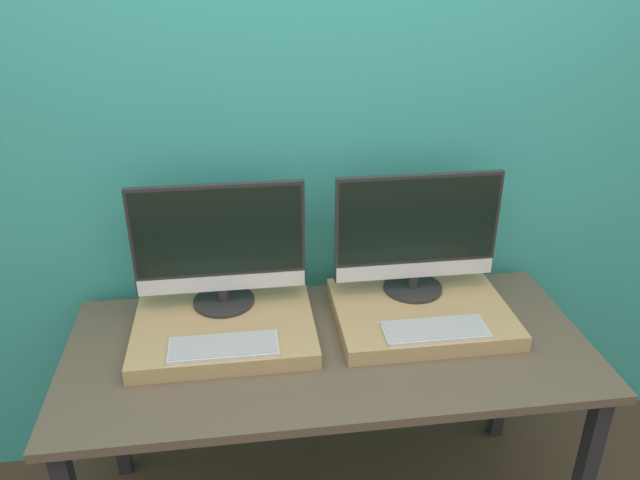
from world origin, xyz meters
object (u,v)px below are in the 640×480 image
(monitor_right, at_px, (417,233))
(keyboard_right, at_px, (435,330))
(keyboard_left, at_px, (224,347))
(monitor_left, at_px, (219,245))

(monitor_right, height_order, keyboard_right, monitor_right)
(keyboard_left, distance_m, monitor_right, 0.75)
(keyboard_left, height_order, monitor_right, monitor_right)
(monitor_right, bearing_deg, keyboard_left, -158.16)
(keyboard_right, bearing_deg, monitor_left, 158.16)
(keyboard_left, bearing_deg, monitor_left, 90.00)
(keyboard_left, distance_m, keyboard_right, 0.67)
(monitor_left, relative_size, keyboard_left, 1.69)
(keyboard_left, relative_size, keyboard_right, 1.00)
(keyboard_left, bearing_deg, keyboard_right, 0.00)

